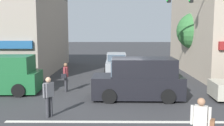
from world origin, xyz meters
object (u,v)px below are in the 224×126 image
object	(u,v)px
traffic_light_mast	(201,20)
pedestrian_far_side	(66,75)
pedestrian_foreground_with_bag	(201,123)
pedestrian_mid_crossing	(49,95)
sedan_waiting_far	(116,63)
street_tree	(195,31)
van_crossing_rightbound	(139,80)
van_approaching_near	(0,76)
utility_pole_far_right	(212,18)

from	to	relation	value
traffic_light_mast	pedestrian_far_side	size ratio (longest dim) A/B	3.71
pedestrian_foreground_with_bag	pedestrian_mid_crossing	size ratio (longest dim) A/B	1.00
traffic_light_mast	sedan_waiting_far	distance (m)	8.06
street_tree	van_crossing_rightbound	size ratio (longest dim) A/B	1.07
van_approaching_near	pedestrian_foreground_with_bag	world-z (taller)	van_approaching_near
traffic_light_mast	van_crossing_rightbound	bearing A→B (deg)	-138.32
utility_pole_far_right	traffic_light_mast	size ratio (longest dim) A/B	1.38
sedan_waiting_far	pedestrian_foreground_with_bag	size ratio (longest dim) A/B	2.46
traffic_light_mast	street_tree	bearing A→B (deg)	77.64
traffic_light_mast	sedan_waiting_far	size ratio (longest dim) A/B	1.51
van_approaching_near	pedestrian_mid_crossing	bearing A→B (deg)	-46.99
van_approaching_near	pedestrian_mid_crossing	world-z (taller)	van_approaching_near
van_approaching_near	van_crossing_rightbound	bearing A→B (deg)	-8.24
sedan_waiting_far	street_tree	bearing A→B (deg)	-8.47
street_tree	traffic_light_mast	distance (m)	4.08
sedan_waiting_far	van_approaching_near	xyz separation A→B (m)	(-6.60, -7.57, 0.29)
pedestrian_foreground_with_bag	pedestrian_mid_crossing	world-z (taller)	same
traffic_light_mast	pedestrian_mid_crossing	xyz separation A→B (m)	(-8.26, -6.75, -3.23)
sedan_waiting_far	pedestrian_mid_crossing	world-z (taller)	pedestrian_mid_crossing
sedan_waiting_far	pedestrian_foreground_with_bag	distance (m)	14.97
pedestrian_foreground_with_bag	pedestrian_mid_crossing	xyz separation A→B (m)	(-5.13, 3.18, -0.00)
street_tree	sedan_waiting_far	distance (m)	6.90
street_tree	van_crossing_rightbound	bearing A→B (deg)	-123.68
sedan_waiting_far	van_approaching_near	distance (m)	10.05
street_tree	pedestrian_mid_crossing	distance (m)	14.25
traffic_light_mast	pedestrian_far_side	xyz separation A→B (m)	(-8.37, -2.37, -3.22)
street_tree	pedestrian_mid_crossing	world-z (taller)	street_tree
pedestrian_mid_crossing	van_approaching_near	bearing A→B (deg)	133.01
sedan_waiting_far	pedestrian_far_side	xyz separation A→B (m)	(-2.95, -7.22, 0.24)
traffic_light_mast	pedestrian_mid_crossing	world-z (taller)	traffic_light_mast
street_tree	van_approaching_near	world-z (taller)	street_tree
van_crossing_rightbound	pedestrian_far_side	world-z (taller)	van_crossing_rightbound
utility_pole_far_right	pedestrian_foreground_with_bag	size ratio (longest dim) A/B	5.11
sedan_waiting_far	pedestrian_foreground_with_bag	xyz separation A→B (m)	(2.30, -14.79, 0.24)
pedestrian_foreground_with_bag	pedestrian_mid_crossing	bearing A→B (deg)	148.17
pedestrian_foreground_with_bag	pedestrian_far_side	xyz separation A→B (m)	(-5.25, 7.57, 0.00)
traffic_light_mast	pedestrian_foreground_with_bag	world-z (taller)	traffic_light_mast
traffic_light_mast	pedestrian_foreground_with_bag	bearing A→B (deg)	-107.47
utility_pole_far_right	street_tree	bearing A→B (deg)	156.54
pedestrian_far_side	pedestrian_foreground_with_bag	bearing A→B (deg)	-55.27
van_approaching_near	pedestrian_foreground_with_bag	xyz separation A→B (m)	(8.89, -7.22, -0.05)
van_approaching_near	sedan_waiting_far	bearing A→B (deg)	48.93
utility_pole_far_right	van_crossing_rightbound	xyz separation A→B (m)	(-6.25, -7.28, -3.42)
van_approaching_near	utility_pole_far_right	bearing A→B (deg)	23.82
traffic_light_mast	sedan_waiting_far	xyz separation A→B (m)	(-5.42, 4.85, -3.46)
pedestrian_mid_crossing	pedestrian_far_side	world-z (taller)	same
van_approaching_near	pedestrian_far_side	world-z (taller)	van_approaching_near
pedestrian_mid_crossing	utility_pole_far_right	bearing A→B (deg)	44.99
traffic_light_mast	van_approaching_near	xyz separation A→B (m)	(-12.02, -2.72, -3.17)
sedan_waiting_far	van_crossing_rightbound	distance (m)	8.77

